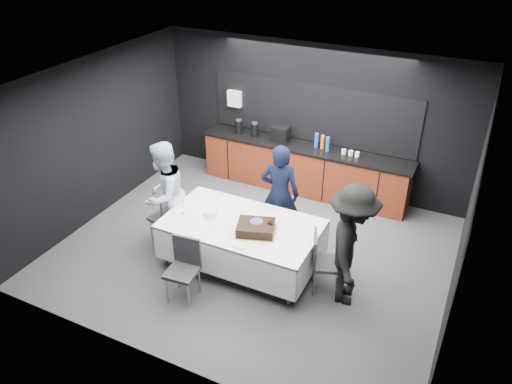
% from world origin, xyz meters
% --- Properties ---
extents(ground, '(6.00, 6.00, 0.00)m').
position_xyz_m(ground, '(0.00, 0.00, 0.00)').
color(ground, '#45454A').
rests_on(ground, ground).
extents(room_shell, '(6.04, 5.04, 2.82)m').
position_xyz_m(room_shell, '(0.00, 0.00, 1.86)').
color(room_shell, white).
rests_on(room_shell, ground).
extents(kitchenette, '(4.10, 0.64, 2.05)m').
position_xyz_m(kitchenette, '(-0.02, 2.22, 0.54)').
color(kitchenette, '#5E1F0E').
rests_on(kitchenette, ground).
extents(party_table, '(2.32, 1.32, 0.78)m').
position_xyz_m(party_table, '(0.00, -0.40, 0.64)').
color(party_table, '#99999E').
rests_on(party_table, ground).
extents(cake_assembly, '(0.69, 0.62, 0.18)m').
position_xyz_m(cake_assembly, '(0.29, -0.51, 0.85)').
color(cake_assembly, gold).
rests_on(cake_assembly, party_table).
extents(plate_stack, '(0.21, 0.21, 0.10)m').
position_xyz_m(plate_stack, '(-0.51, -0.44, 0.83)').
color(plate_stack, white).
rests_on(plate_stack, party_table).
extents(loose_plate_near, '(0.18, 0.18, 0.01)m').
position_xyz_m(loose_plate_near, '(-0.31, -0.65, 0.78)').
color(loose_plate_near, white).
rests_on(loose_plate_near, party_table).
extents(loose_plate_right_a, '(0.22, 0.22, 0.01)m').
position_xyz_m(loose_plate_right_a, '(0.79, -0.20, 0.78)').
color(loose_plate_right_a, white).
rests_on(loose_plate_right_a, party_table).
extents(loose_plate_right_b, '(0.18, 0.18, 0.01)m').
position_xyz_m(loose_plate_right_b, '(0.82, -0.65, 0.78)').
color(loose_plate_right_b, white).
rests_on(loose_plate_right_b, party_table).
extents(loose_plate_far, '(0.20, 0.20, 0.01)m').
position_xyz_m(loose_plate_far, '(0.15, 0.12, 0.78)').
color(loose_plate_far, white).
rests_on(loose_plate_far, party_table).
extents(fork_pile, '(0.17, 0.11, 0.03)m').
position_xyz_m(fork_pile, '(0.25, -0.94, 0.79)').
color(fork_pile, white).
rests_on(fork_pile, party_table).
extents(champagne_flute, '(0.06, 0.06, 0.22)m').
position_xyz_m(champagne_flute, '(-0.93, -0.56, 0.94)').
color(champagne_flute, white).
rests_on(champagne_flute, party_table).
extents(chair_left, '(0.50, 0.50, 0.92)m').
position_xyz_m(chair_left, '(-1.34, -0.40, 0.53)').
color(chair_left, '#2A2A2F').
rests_on(chair_left, ground).
extents(chair_right, '(0.54, 0.54, 0.92)m').
position_xyz_m(chair_right, '(1.28, -0.38, 0.53)').
color(chair_right, '#2A2A2F').
rests_on(chair_right, ground).
extents(chair_near, '(0.46, 0.46, 0.92)m').
position_xyz_m(chair_near, '(-0.42, -1.34, 0.53)').
color(chair_near, '#2A2A2F').
rests_on(chair_near, ground).
extents(person_center, '(0.70, 0.53, 1.72)m').
position_xyz_m(person_center, '(0.23, 0.49, 0.86)').
color(person_center, black).
rests_on(person_center, ground).
extents(person_left, '(0.68, 0.87, 1.77)m').
position_xyz_m(person_left, '(-1.40, -0.36, 0.89)').
color(person_left, '#A7BBD2').
rests_on(person_left, ground).
extents(person_right, '(0.94, 1.30, 1.82)m').
position_xyz_m(person_right, '(1.67, -0.41, 0.91)').
color(person_right, black).
rests_on(person_right, ground).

